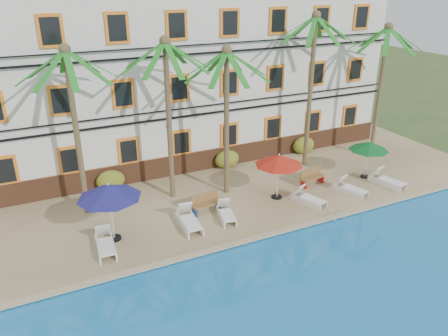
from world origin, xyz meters
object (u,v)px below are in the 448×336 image
bench_right (312,176)px  umbrella_green (369,146)px  palm_a (73,110)px  lounger_a (105,243)px  lounger_f (387,180)px  bench_left (206,203)px  lounger_e (350,188)px  palm_c (227,102)px  umbrella_blue (109,192)px  lounger_d (308,198)px  palm_b (168,99)px  palm_d (312,72)px  lounger_b (189,220)px  lounger_c (226,213)px  umbrella_red (279,160)px  palm_e (382,74)px  pool_ladder (335,218)px

bench_right → umbrella_green: bearing=-9.3°
palm_a → lounger_a: 6.00m
lounger_a → lounger_f: bearing=-1.4°
bench_left → lounger_a: bearing=-166.6°
lounger_e → bench_left: 7.74m
palm_c → lounger_a: (-6.85, -2.65, -4.58)m
palm_a → palm_c: (6.99, -0.96, -0.21)m
lounger_e → umbrella_blue: bearing=175.8°
lounger_a → lounger_d: size_ratio=1.05×
lounger_d → bench_right: bearing=50.0°
palm_a → umbrella_blue: size_ratio=2.94×
palm_b → lounger_d: 8.46m
palm_d → lounger_e: size_ratio=4.60×
palm_d → bench_left: palm_d is taller
palm_a → lounger_e: 14.20m
palm_c → lounger_b: 5.99m
palm_a → bench_right: palm_a is taller
palm_a → umbrella_blue: palm_a is taller
umbrella_blue → bench_left: (4.56, 0.55, -1.83)m
lounger_b → lounger_e: size_ratio=1.10×
lounger_d → bench_left: size_ratio=1.24×
lounger_c → lounger_d: bearing=-5.4°
lounger_c → bench_right: bearing=12.6°
umbrella_red → bench_left: 4.19m
umbrella_green → lounger_f: (0.32, -1.30, -1.57)m
umbrella_green → bench_left: 9.83m
lounger_f → bench_right: size_ratio=1.34×
umbrella_blue → palm_c: bearing=17.5°
umbrella_blue → lounger_e: (12.16, -0.89, -2.02)m
palm_c → palm_d: 6.12m
umbrella_red → lounger_c: 3.82m
palm_e → lounger_a: (-17.36, -3.30, -4.89)m
palm_b → lounger_e: bearing=-23.2°
palm_b → umbrella_red: size_ratio=3.30×
palm_e → umbrella_red: size_ratio=3.33×
palm_d → lounger_b: 11.07m
bench_right → palm_c: bearing=165.8°
lounger_a → lounger_f: size_ratio=0.97×
palm_b → palm_c: (2.71, -0.75, -0.28)m
palm_c → lounger_a: bearing=-158.8°
umbrella_blue → pool_ladder: (9.76, -2.71, -2.30)m
lounger_b → lounger_c: (1.84, -0.07, -0.05)m
palm_b → palm_c: palm_b is taller
palm_d → bench_left: (-7.73, -2.78, -5.13)m
umbrella_red → pool_ladder: umbrella_red is taller
lounger_e → lounger_c: bearing=176.5°
umbrella_red → lounger_e: size_ratio=1.27×
bench_right → lounger_c: bearing=-167.4°
palm_d → umbrella_blue: (-12.29, -3.33, -3.30)m
palm_b → lounger_e: size_ratio=4.20×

